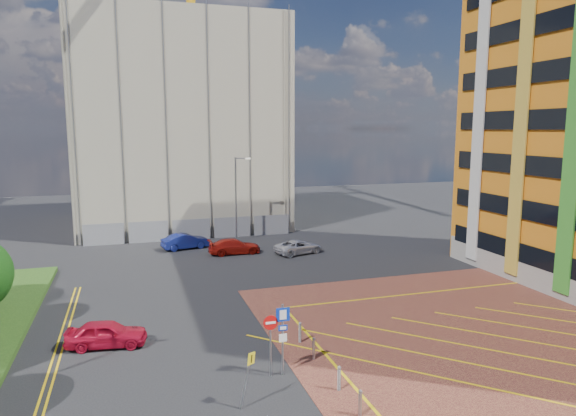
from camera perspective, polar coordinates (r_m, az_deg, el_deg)
name	(u,v)px	position (r m, az deg, el deg)	size (l,w,h in m)	color
ground	(278,387)	(22.53, -1.09, -19.28)	(140.00, 140.00, 0.00)	black
forecourt	(550,345)	(29.29, 27.06, -13.41)	(26.00, 26.00, 0.02)	brown
lamp_back	(237,196)	(48.47, -5.72, 1.35)	(1.53, 0.16, 8.00)	#9EA0A8
sign_cluster	(278,333)	(22.63, -1.08, -13.68)	(1.17, 0.12, 3.20)	#9EA0A8
warning_sign	(248,373)	(20.51, -4.49, -17.81)	(0.68, 0.40, 2.25)	#9EA0A8
bollard_row	(346,387)	(21.63, 6.42, -19.21)	(0.14, 11.14, 0.90)	#9EA0A8
construction_building	(178,125)	(59.36, -12.10, 8.99)	(21.20, 19.20, 22.00)	#B8AD96
construction_fence	(202,229)	(50.45, -9.55, -2.30)	(21.60, 0.06, 2.00)	gray
car_red_left	(106,334)	(27.40, -19.53, -13.02)	(1.55, 3.84, 1.31)	red
car_blue_back	(185,241)	(46.68, -11.32, -3.64)	(1.46, 4.17, 1.38)	navy
car_red_back	(234,246)	(44.25, -5.97, -4.26)	(1.81, 4.45, 1.29)	#A3160E
car_silver_back	(299,247)	(44.08, 1.18, -4.34)	(1.95, 4.24, 1.18)	silver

